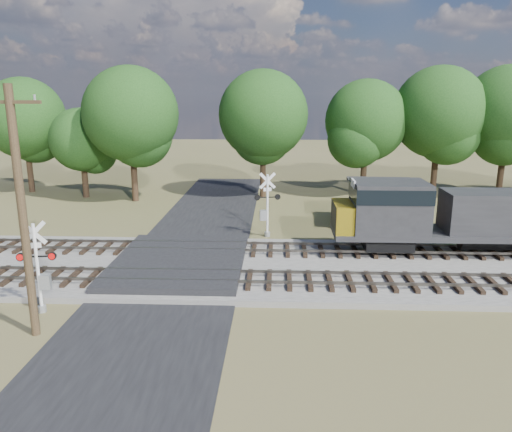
{
  "coord_description": "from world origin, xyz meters",
  "views": [
    {
      "loc": [
        5.36,
        -25.39,
        9.42
      ],
      "look_at": [
        4.16,
        2.0,
        2.68
      ],
      "focal_mm": 35.0,
      "sensor_mm": 36.0,
      "label": 1
    }
  ],
  "objects_px": {
    "utility_pole": "(22,209)",
    "equipment_shed": "(381,204)",
    "crossing_signal_far": "(266,210)",
    "crossing_signal_near": "(40,275)"
  },
  "relations": [
    {
      "from": "crossing_signal_near",
      "to": "utility_pole",
      "type": "relative_size",
      "value": 0.43
    },
    {
      "from": "utility_pole",
      "to": "equipment_shed",
      "type": "height_order",
      "value": "utility_pole"
    },
    {
      "from": "crossing_signal_near",
      "to": "utility_pole",
      "type": "distance_m",
      "value": 4.09
    },
    {
      "from": "utility_pole",
      "to": "crossing_signal_far",
      "type": "bearing_deg",
      "value": 63.6
    },
    {
      "from": "crossing_signal_far",
      "to": "utility_pole",
      "type": "xyz_separation_m",
      "value": [
        -8.9,
        -14.55,
        3.36
      ]
    },
    {
      "from": "crossing_signal_near",
      "to": "equipment_shed",
      "type": "distance_m",
      "value": 23.84
    },
    {
      "from": "crossing_signal_far",
      "to": "equipment_shed",
      "type": "xyz_separation_m",
      "value": [
        8.33,
        3.34,
        -0.19
      ]
    },
    {
      "from": "crossing_signal_far",
      "to": "equipment_shed",
      "type": "relative_size",
      "value": 0.89
    },
    {
      "from": "utility_pole",
      "to": "crossing_signal_near",
      "type": "bearing_deg",
      "value": 112.08
    },
    {
      "from": "crossing_signal_far",
      "to": "utility_pole",
      "type": "relative_size",
      "value": 0.45
    }
  ]
}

